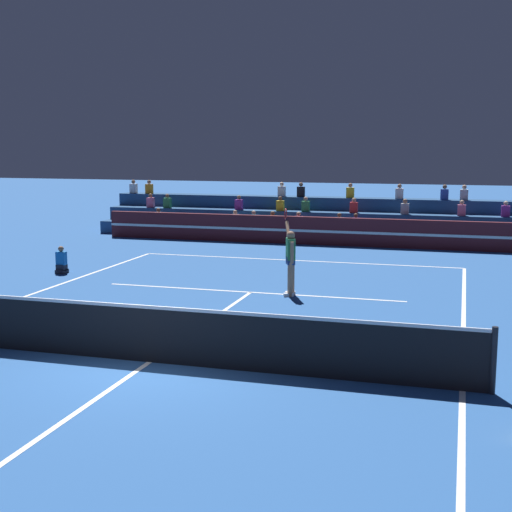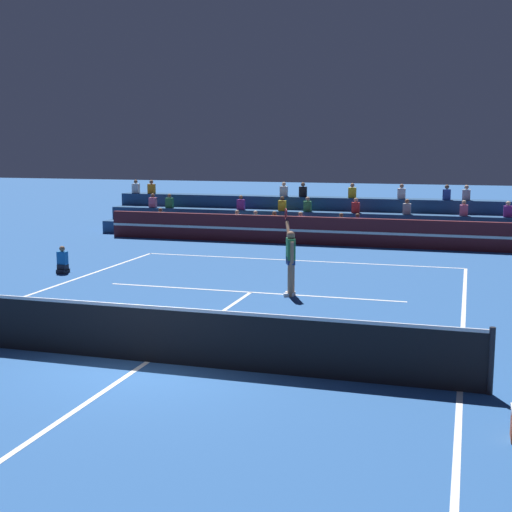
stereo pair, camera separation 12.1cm
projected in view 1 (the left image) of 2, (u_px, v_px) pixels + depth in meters
name	position (u px, v px, depth m)	size (l,w,h in m)	color
ground_plane	(150.00, 362.00, 13.01)	(120.00, 120.00, 0.00)	#285699
court_lines	(150.00, 362.00, 13.01)	(11.10, 23.90, 0.01)	white
tennis_net	(149.00, 333.00, 12.92)	(12.00, 0.10, 1.10)	black
sponsor_banner_wall	(320.00, 231.00, 27.98)	(18.00, 0.26, 1.10)	#51191E
bleacher_stand	(331.00, 222.00, 30.37)	(20.09, 2.85, 2.28)	navy
ball_kid_courtside	(62.00, 263.00, 21.87)	(0.30, 0.36, 0.84)	black
tennis_player	(290.00, 259.00, 18.57)	(0.59, 1.26, 2.29)	#9E7051
tennis_ball	(257.00, 315.00, 16.48)	(0.07, 0.07, 0.07)	#C6DB33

